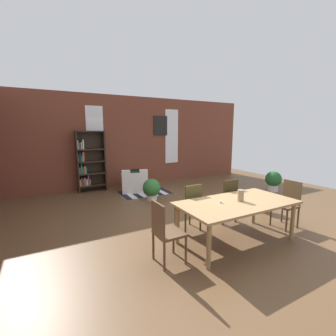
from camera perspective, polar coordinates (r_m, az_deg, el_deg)
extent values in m
plane|color=brown|center=(5.01, 10.98, -14.00)|extent=(11.25, 11.25, 0.00)
cube|color=brown|center=(8.46, -7.92, 6.55)|extent=(9.24, 0.12, 3.14)
cube|color=white|center=(7.99, -17.56, 7.18)|extent=(0.55, 0.02, 2.04)
cube|color=white|center=(9.00, 0.92, 7.80)|extent=(0.55, 0.02, 2.04)
cube|color=#9B794E|center=(4.24, 16.71, -8.26)|extent=(2.10, 1.07, 0.04)
cylinder|color=#9B794E|center=(3.49, 10.05, -18.52)|extent=(0.07, 0.07, 0.70)
cylinder|color=#9B794E|center=(4.81, 28.46, -11.52)|extent=(0.07, 0.07, 0.70)
cylinder|color=#9B794E|center=(4.13, 2.36, -13.78)|extent=(0.07, 0.07, 0.70)
cylinder|color=#9B794E|center=(5.29, 20.54, -9.10)|extent=(0.07, 0.07, 0.70)
cylinder|color=#998466|center=(4.26, 17.56, -6.50)|extent=(0.11, 0.11, 0.20)
cylinder|color=silver|center=(4.08, 12.98, -8.19)|extent=(0.04, 0.04, 0.04)
cylinder|color=silver|center=(4.59, 17.52, -6.39)|extent=(0.04, 0.04, 0.04)
cube|color=brown|center=(5.32, 27.02, -8.30)|extent=(0.40, 0.40, 0.04)
cube|color=brown|center=(5.41, 28.36, -5.39)|extent=(0.03, 0.38, 0.50)
cylinder|color=brown|center=(5.35, 24.10, -10.63)|extent=(0.04, 0.04, 0.43)
cylinder|color=brown|center=(5.16, 27.30, -11.63)|extent=(0.04, 0.04, 0.43)
cylinder|color=brown|center=(5.63, 26.41, -9.82)|extent=(0.04, 0.04, 0.43)
cylinder|color=brown|center=(5.44, 29.52, -10.71)|extent=(0.04, 0.04, 0.43)
cube|color=#312914|center=(5.20, 13.76, -7.92)|extent=(0.40, 0.40, 0.04)
cube|color=#312914|center=(5.00, 15.27, -5.70)|extent=(0.38, 0.03, 0.50)
cylinder|color=#312914|center=(5.51, 13.84, -9.49)|extent=(0.04, 0.04, 0.43)
cylinder|color=#312914|center=(5.29, 10.87, -10.19)|extent=(0.04, 0.04, 0.43)
cylinder|color=#312914|center=(5.27, 16.47, -10.51)|extent=(0.04, 0.04, 0.43)
cylinder|color=#312914|center=(5.03, 13.46, -11.32)|extent=(0.04, 0.04, 0.43)
cube|color=#423C1D|center=(4.65, 4.95, -9.78)|extent=(0.41, 0.41, 0.04)
cube|color=#423C1D|center=(4.43, 6.39, -7.38)|extent=(0.38, 0.04, 0.50)
cylinder|color=#423C1D|center=(4.96, 5.41, -11.41)|extent=(0.04, 0.04, 0.43)
cylinder|color=#423C1D|center=(4.77, 1.82, -12.23)|extent=(0.04, 0.04, 0.43)
cylinder|color=#423C1D|center=(4.70, 8.04, -12.69)|extent=(0.04, 0.04, 0.43)
cylinder|color=#423C1D|center=(4.50, 4.34, -13.66)|extent=(0.04, 0.04, 0.43)
cube|color=brown|center=(3.56, 0.32, -15.89)|extent=(0.40, 0.40, 0.04)
cube|color=brown|center=(3.38, -2.48, -12.70)|extent=(0.03, 0.38, 0.50)
cylinder|color=brown|center=(3.62, 4.44, -19.69)|extent=(0.04, 0.04, 0.43)
cylinder|color=brown|center=(3.89, 1.37, -17.49)|extent=(0.04, 0.04, 0.43)
cylinder|color=brown|center=(3.46, -0.91, -21.15)|extent=(0.04, 0.04, 0.43)
cylinder|color=brown|center=(3.74, -3.66, -18.67)|extent=(0.04, 0.04, 0.43)
cube|color=#2D2319|center=(7.76, -21.56, 1.33)|extent=(0.04, 0.32, 1.95)
cube|color=#2D2319|center=(7.90, -15.48, 1.77)|extent=(0.04, 0.32, 1.95)
cube|color=#2D2319|center=(7.97, -18.69, 1.69)|extent=(0.88, 0.01, 1.95)
cube|color=#2D2319|center=(7.96, -18.20, -4.03)|extent=(0.84, 0.32, 0.04)
cube|color=gold|center=(7.88, -20.99, -3.42)|extent=(0.04, 0.26, 0.20)
cube|color=#B22D28|center=(7.87, -20.64, -3.17)|extent=(0.04, 0.19, 0.26)
cube|color=#284C8C|center=(7.88, -20.26, -3.25)|extent=(0.04, 0.20, 0.23)
cube|color=orange|center=(7.89, -19.90, -3.14)|extent=(0.04, 0.18, 0.25)
cube|color=white|center=(7.90, -19.51, -3.27)|extent=(0.04, 0.24, 0.21)
cube|color=#8C4C8C|center=(7.90, -19.19, -2.82)|extent=(0.04, 0.24, 0.33)
cube|color=orange|center=(7.92, -18.81, -3.28)|extent=(0.03, 0.18, 0.19)
cube|color=#2D2319|center=(7.88, -18.35, -1.26)|extent=(0.84, 0.32, 0.04)
cube|color=#4C4C51|center=(7.80, -21.12, -0.58)|extent=(0.05, 0.27, 0.21)
cube|color=#33724C|center=(7.80, -20.75, -0.21)|extent=(0.03, 0.26, 0.30)
cube|color=#33724C|center=(7.81, -20.41, -0.49)|extent=(0.05, 0.20, 0.22)
cube|color=orange|center=(7.82, -19.98, -0.39)|extent=(0.04, 0.24, 0.24)
cube|color=#284C8C|center=(7.83, -19.64, -0.48)|extent=(0.04, 0.19, 0.20)
cube|color=#2D2319|center=(7.82, -18.49, 1.56)|extent=(0.84, 0.32, 0.04)
cube|color=#4C4C51|center=(7.75, -21.33, 2.20)|extent=(0.04, 0.17, 0.19)
cube|color=#284C8C|center=(7.75, -21.02, 2.57)|extent=(0.03, 0.19, 0.29)
cube|color=#33724C|center=(7.76, -20.63, 2.23)|extent=(0.04, 0.23, 0.19)
cube|color=gold|center=(7.76, -20.35, 2.67)|extent=(0.03, 0.19, 0.30)
cube|color=#B22D28|center=(7.77, -20.11, 2.64)|extent=(0.03, 0.21, 0.29)
cube|color=#2D2319|center=(7.78, -18.64, 4.41)|extent=(0.84, 0.32, 0.04)
cube|color=white|center=(7.71, -21.54, 5.37)|extent=(0.03, 0.24, 0.27)
cube|color=#4C4C51|center=(7.72, -21.12, 5.13)|extent=(0.05, 0.19, 0.20)
cube|color=white|center=(7.73, -20.71, 5.24)|extent=(0.03, 0.17, 0.22)
cube|color=white|center=(7.73, -20.37, 5.54)|extent=(0.04, 0.24, 0.30)
cube|color=#2D2319|center=(7.76, -18.86, 8.57)|extent=(0.84, 0.32, 0.04)
cube|color=white|center=(7.65, -8.35, -4.13)|extent=(0.98, 0.98, 0.40)
cube|color=white|center=(7.26, -8.21, -1.83)|extent=(0.81, 0.37, 0.35)
cube|color=white|center=(7.63, -5.85, -2.01)|extent=(0.31, 0.73, 0.15)
cube|color=white|center=(7.58, -10.96, -2.21)|extent=(0.31, 0.73, 0.15)
cube|color=#19382D|center=(7.24, -8.23, -0.78)|extent=(0.31, 0.24, 0.08)
cylinder|color=#9E6042|center=(6.16, 22.66, -9.31)|extent=(0.23, 0.23, 0.15)
sphere|color=#387F42|center=(6.09, 22.79, -7.36)|extent=(0.35, 0.35, 0.35)
cylinder|color=silver|center=(8.26, 24.51, -4.56)|extent=(0.31, 0.31, 0.21)
sphere|color=#235B2D|center=(8.20, 24.65, -2.49)|extent=(0.50, 0.50, 0.50)
cylinder|color=silver|center=(6.65, -4.06, -7.22)|extent=(0.30, 0.30, 0.15)
sphere|color=#2D6B33|center=(6.58, -4.09, -4.88)|extent=(0.51, 0.51, 0.51)
cube|color=#1E1E33|center=(7.23, -10.75, -6.62)|extent=(0.17, 1.07, 0.01)
cube|color=white|center=(7.28, -9.48, -6.47)|extent=(0.17, 1.07, 0.01)
cube|color=#1E1E33|center=(7.33, -8.22, -6.32)|extent=(0.17, 1.07, 0.01)
cube|color=white|center=(7.39, -6.98, -6.17)|extent=(0.17, 1.07, 0.01)
cube|color=#1E1E33|center=(7.45, -5.76, -6.02)|extent=(0.17, 1.07, 0.01)
cube|color=white|center=(7.51, -4.56, -5.86)|extent=(0.17, 1.07, 0.01)
cube|color=#1E1E33|center=(7.58, -3.38, -5.71)|extent=(0.17, 1.07, 0.01)
cube|color=white|center=(7.65, -2.23, -5.56)|extent=(0.17, 1.07, 0.01)
cube|color=#1E1E33|center=(7.72, -1.10, -5.41)|extent=(0.17, 1.07, 0.01)
cube|color=black|center=(8.76, -1.89, 10.43)|extent=(0.56, 0.03, 0.72)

